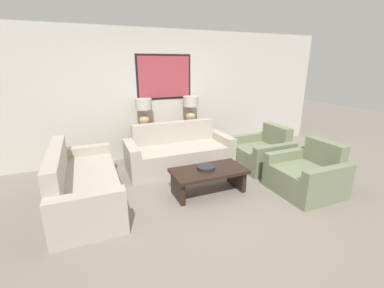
# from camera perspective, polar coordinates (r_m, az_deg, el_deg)

# --- Properties ---
(ground_plane) EXTENTS (20.00, 20.00, 0.00)m
(ground_plane) POSITION_cam_1_polar(r_m,az_deg,el_deg) (4.00, 4.31, -12.20)
(ground_plane) COLOR slate
(back_wall) EXTENTS (7.95, 0.12, 2.65)m
(back_wall) POSITION_cam_1_polar(r_m,az_deg,el_deg) (5.67, -6.23, 10.87)
(back_wall) COLOR beige
(back_wall) RESTS_ON ground_plane
(console_table) EXTENTS (1.49, 0.37, 0.73)m
(console_table) POSITION_cam_1_polar(r_m,az_deg,el_deg) (5.62, -5.13, 0.76)
(console_table) COLOR brown
(console_table) RESTS_ON ground_plane
(table_lamp_left) EXTENTS (0.33, 0.33, 0.57)m
(table_lamp_left) POSITION_cam_1_polar(r_m,az_deg,el_deg) (5.32, -10.65, 7.59)
(table_lamp_left) COLOR tan
(table_lamp_left) RESTS_ON console_table
(table_lamp_right) EXTENTS (0.33, 0.33, 0.57)m
(table_lamp_right) POSITION_cam_1_polar(r_m,az_deg,el_deg) (5.63, -0.30, 8.41)
(table_lamp_right) COLOR tan
(table_lamp_right) RESTS_ON console_table
(couch_by_back_wall) EXTENTS (2.04, 0.87, 0.85)m
(couch_by_back_wall) POSITION_cam_1_polar(r_m,az_deg,el_deg) (5.07, -2.91, -1.97)
(couch_by_back_wall) COLOR #ADA393
(couch_by_back_wall) RESTS_ON ground_plane
(couch_by_side) EXTENTS (0.87, 2.04, 0.85)m
(couch_by_side) POSITION_cam_1_polar(r_m,az_deg,el_deg) (4.10, -23.05, -8.31)
(couch_by_side) COLOR #ADA393
(couch_by_side) RESTS_ON ground_plane
(coffee_table) EXTENTS (1.16, 0.60, 0.39)m
(coffee_table) POSITION_cam_1_polar(r_m,az_deg,el_deg) (4.07, 3.71, -7.02)
(coffee_table) COLOR black
(coffee_table) RESTS_ON ground_plane
(decorative_bowl) EXTENTS (0.29, 0.29, 0.05)m
(decorative_bowl) POSITION_cam_1_polar(r_m,az_deg,el_deg) (4.03, 3.13, -5.22)
(decorative_bowl) COLOR #232328
(decorative_bowl) RESTS_ON coffee_table
(armchair_near_back_wall) EXTENTS (0.91, 0.96, 0.81)m
(armchair_near_back_wall) POSITION_cam_1_polar(r_m,az_deg,el_deg) (5.26, 15.33, -2.01)
(armchair_near_back_wall) COLOR #707A5B
(armchair_near_back_wall) RESTS_ON ground_plane
(armchair_near_camera) EXTENTS (0.91, 0.96, 0.81)m
(armchair_near_camera) POSITION_cam_1_polar(r_m,az_deg,el_deg) (4.50, 24.16, -6.37)
(armchair_near_camera) COLOR #707A5B
(armchair_near_camera) RESTS_ON ground_plane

